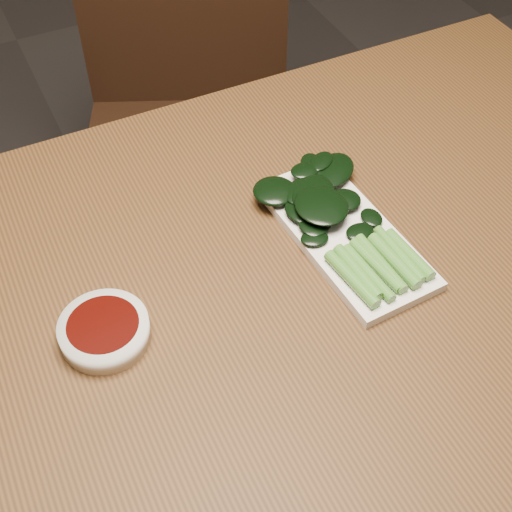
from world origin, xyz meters
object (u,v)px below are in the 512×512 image
(serving_plate, at_px, (345,235))
(sauce_bowl, at_px, (104,331))
(gai_lan, at_px, (332,215))
(table, at_px, (246,324))
(chair_far, at_px, (187,117))

(serving_plate, bearing_deg, sauce_bowl, -177.45)
(gai_lan, bearing_deg, sauce_bowl, -173.22)
(gai_lan, bearing_deg, serving_plate, -74.95)
(serving_plate, bearing_deg, table, -171.97)
(chair_far, relative_size, serving_plate, 3.16)
(chair_far, distance_m, sauce_bowl, 0.82)
(table, distance_m, chair_far, 0.73)
(sauce_bowl, bearing_deg, table, -2.27)
(table, distance_m, serving_plate, 0.18)
(sauce_bowl, distance_m, gai_lan, 0.33)
(chair_far, bearing_deg, sauce_bowl, -94.19)
(serving_plate, bearing_deg, chair_far, 87.85)
(chair_far, relative_size, sauce_bowl, 8.33)
(sauce_bowl, height_order, gai_lan, gai_lan)
(table, xyz_separation_m, chair_far, (0.18, 0.68, -0.19))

